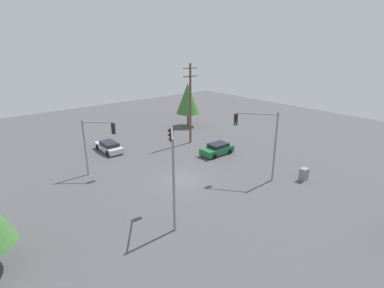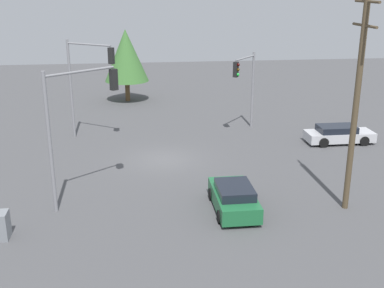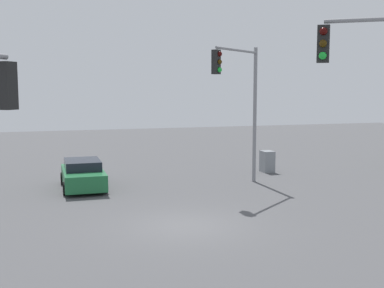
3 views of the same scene
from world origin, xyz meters
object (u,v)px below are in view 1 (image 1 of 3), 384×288
at_px(traffic_signal_main, 260,134).
at_px(electrical_cabinet, 304,174).
at_px(traffic_signal_aux, 173,162).
at_px(sedan_green, 217,149).
at_px(traffic_signal_cross, 97,138).
at_px(sedan_silver, 109,147).

distance_m(traffic_signal_main, electrical_cabinet, 6.03).
bearing_deg(traffic_signal_aux, sedan_green, -22.78).
height_order(traffic_signal_cross, traffic_signal_aux, traffic_signal_aux).
xyz_separation_m(sedan_green, electrical_cabinet, (-1.46, 10.40, -0.05)).
height_order(sedan_silver, traffic_signal_main, traffic_signal_main).
height_order(sedan_green, electrical_cabinet, sedan_green).
bearing_deg(traffic_signal_main, sedan_green, -52.33).
height_order(sedan_silver, traffic_signal_aux, traffic_signal_aux).
distance_m(sedan_green, electrical_cabinet, 10.50).
bearing_deg(sedan_silver, traffic_signal_main, -65.53).
relative_size(traffic_signal_main, traffic_signal_aux, 0.98).
bearing_deg(sedan_green, electrical_cabinet, -171.98).
bearing_deg(sedan_green, traffic_signal_aux, 122.30).
bearing_deg(traffic_signal_aux, traffic_signal_cross, 39.03).
distance_m(traffic_signal_cross, electrical_cabinet, 20.38).
relative_size(traffic_signal_cross, traffic_signal_aux, 0.83).
xyz_separation_m(sedan_green, traffic_signal_aux, (12.24, 7.74, 4.02)).
bearing_deg(electrical_cabinet, traffic_signal_aux, -10.97).
bearing_deg(electrical_cabinet, sedan_green, -81.98).
xyz_separation_m(sedan_silver, traffic_signal_cross, (3.66, 5.76, 3.27)).
relative_size(traffic_signal_cross, electrical_cabinet, 4.71).
distance_m(sedan_green, traffic_signal_main, 8.53).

